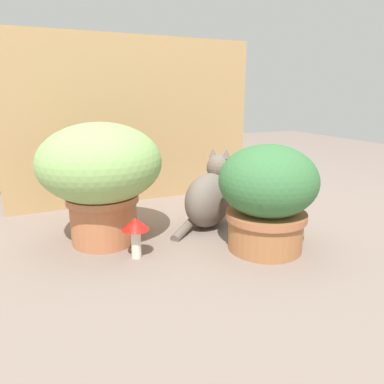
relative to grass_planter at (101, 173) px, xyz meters
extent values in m
plane|color=gray|center=(0.24, -0.13, -0.26)|extent=(6.00, 6.00, 0.00)
cube|color=tan|center=(0.26, 0.46, 0.14)|extent=(1.23, 0.03, 0.79)
cylinder|color=#B96D45|center=(0.00, 0.00, -0.17)|extent=(0.24, 0.24, 0.18)
cylinder|color=#B97249|center=(0.00, 0.00, -0.10)|extent=(0.26, 0.26, 0.02)
ellipsoid|color=#88B162|center=(0.00, 0.00, 0.04)|extent=(0.43, 0.43, 0.28)
cylinder|color=#AD6C40|center=(0.50, -0.30, -0.19)|extent=(0.26, 0.26, 0.14)
cylinder|color=#AF6744|center=(0.50, -0.30, -0.14)|extent=(0.28, 0.28, 0.02)
ellipsoid|color=#3A713D|center=(0.50, -0.30, -0.01)|extent=(0.34, 0.34, 0.25)
ellipsoid|color=#695D53|center=(0.42, -0.02, -0.15)|extent=(0.31, 0.29, 0.22)
ellipsoid|color=gray|center=(0.50, 0.04, -0.16)|extent=(0.12, 0.12, 0.11)
sphere|color=#695D53|center=(0.51, 0.05, -0.03)|extent=(0.15, 0.15, 0.11)
cone|color=#695D53|center=(0.49, 0.07, 0.03)|extent=(0.05, 0.05, 0.04)
cone|color=#695D53|center=(0.52, 0.03, 0.03)|extent=(0.05, 0.05, 0.04)
cylinder|color=#695D53|center=(0.30, -0.06, -0.24)|extent=(0.17, 0.14, 0.07)
cylinder|color=silver|center=(0.07, -0.18, -0.21)|extent=(0.03, 0.03, 0.10)
cone|color=red|center=(0.07, -0.18, -0.14)|extent=(0.09, 0.09, 0.04)
cylinder|color=silver|center=(0.03, -0.07, -0.21)|extent=(0.03, 0.03, 0.09)
cone|color=pink|center=(0.03, -0.07, -0.14)|extent=(0.08, 0.08, 0.04)
camera|label=1|loc=(-0.22, -1.25, 0.27)|focal=33.26mm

